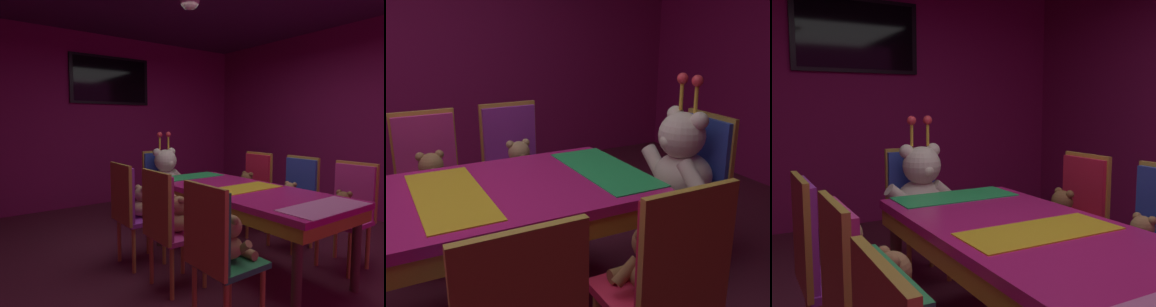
{
  "view_description": "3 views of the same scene",
  "coord_description": "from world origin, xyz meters",
  "views": [
    {
      "loc": [
        -2.2,
        -2.21,
        1.37
      ],
      "look_at": [
        -0.04,
        0.77,
        1.02
      ],
      "focal_mm": 31.07,
      "sensor_mm": 36.0,
      "label": 1
    },
    {
      "loc": [
        1.95,
        -0.32,
        1.52
      ],
      "look_at": [
        -0.07,
        0.72,
        0.83
      ],
      "focal_mm": 40.24,
      "sensor_mm": 36.0,
      "label": 2
    },
    {
      "loc": [
        -1.23,
        -1.52,
        1.33
      ],
      "look_at": [
        -0.02,
        0.7,
        1.03
      ],
      "focal_mm": 40.08,
      "sensor_mm": 36.0,
      "label": 3
    }
  ],
  "objects": [
    {
      "name": "king_teddy_bear",
      "position": [
        0.0,
        1.38,
        0.71
      ],
      "size": [
        0.61,
        0.47,
        0.78
      ],
      "rotation": [
        0.0,
        0.0,
        -1.57
      ],
      "color": "silver",
      "rests_on": "throne_chair"
    },
    {
      "name": "teddy_left_1",
      "position": [
        -0.7,
        0.02,
        0.59
      ],
      "size": [
        0.25,
        0.33,
        0.31
      ],
      "color": "#9E7247",
      "rests_on": "chair_left_1"
    },
    {
      "name": "chair_left_2",
      "position": [
        -0.88,
        0.61,
        0.6
      ],
      "size": [
        0.42,
        0.41,
        0.98
      ],
      "color": "purple",
      "rests_on": "ground_plane"
    },
    {
      "name": "chair_left_1",
      "position": [
        -0.85,
        0.02,
        0.6
      ],
      "size": [
        0.42,
        0.41,
        0.98
      ],
      "color": "#CC338C",
      "rests_on": "ground_plane"
    },
    {
      "name": "chair_right_2",
      "position": [
        0.85,
        0.65,
        0.6
      ],
      "size": [
        0.42,
        0.41,
        0.98
      ],
      "rotation": [
        0.0,
        0.0,
        3.14
      ],
      "color": "red",
      "rests_on": "ground_plane"
    },
    {
      "name": "teddy_left_2",
      "position": [
        -0.74,
        0.61,
        0.59
      ],
      "size": [
        0.25,
        0.32,
        0.3
      ],
      "color": "tan",
      "rests_on": "chair_left_2"
    },
    {
      "name": "throne_chair",
      "position": [
        0.0,
        1.54,
        0.6
      ],
      "size": [
        0.41,
        0.42,
        0.98
      ],
      "rotation": [
        0.0,
        0.0,
        -1.57
      ],
      "color": "#2D47B2",
      "rests_on": "ground_plane"
    },
    {
      "name": "teddy_right_2",
      "position": [
        0.7,
        0.65,
        0.59
      ],
      "size": [
        0.24,
        0.32,
        0.3
      ],
      "rotation": [
        0.0,
        0.0,
        3.14
      ],
      "color": "brown",
      "rests_on": "chair_right_2"
    },
    {
      "name": "banquet_table",
      "position": [
        0.0,
        0.0,
        0.65
      ],
      "size": [
        0.9,
        2.02,
        0.75
      ],
      "color": "#C61E72",
      "rests_on": "ground_plane"
    },
    {
      "name": "wall_left",
      "position": [
        -2.6,
        0.0,
        1.4
      ],
      "size": [
        0.12,
        6.4,
        2.8
      ],
      "primitive_type": "cube",
      "color": "#8C1959",
      "rests_on": "ground_plane"
    }
  ]
}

